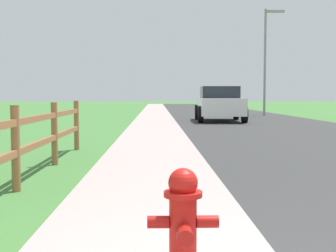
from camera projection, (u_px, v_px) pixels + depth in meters
The scene contains 8 objects.
ground_plane at pixel (171, 115), 27.31m from camera, with size 120.00×120.00×0.00m, color #447A39.
road_asphalt at pixel (224, 114), 29.40m from camera, with size 7.00×66.00×0.01m, color #353535.
curb_concrete at pixel (124, 114), 29.23m from camera, with size 6.00×66.00×0.01m, color #B3A09B.
grass_verge at pixel (101, 114), 29.19m from camera, with size 5.00×66.00×0.00m, color #447A39.
fire_hydrant at pixel (183, 222), 3.02m from camera, with size 0.48×0.41×0.74m.
rail_fence at pixel (15, 142), 5.64m from camera, with size 0.11×8.78×1.10m.
parked_suv_white at pixel (219, 104), 21.11m from camera, with size 2.27×4.37×1.62m.
street_lamp at pixel (267, 52), 26.61m from camera, with size 1.17×0.20×6.27m.
Camera 1 is at (-0.92, -2.28, 1.22)m, focal length 48.28 mm.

